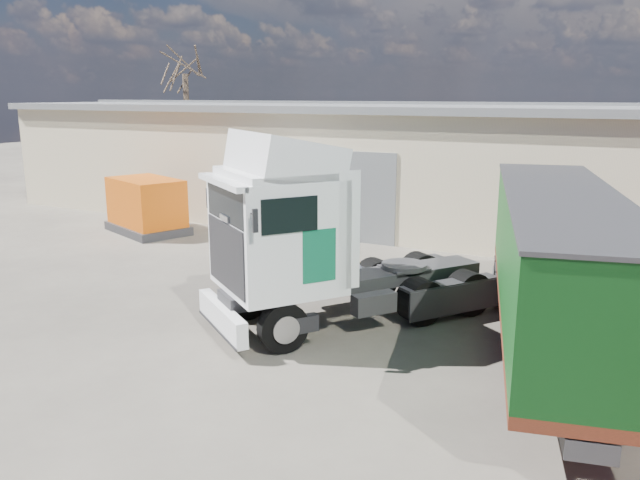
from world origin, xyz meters
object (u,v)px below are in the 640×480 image
at_px(panel_van, 281,214).
at_px(box_trailer, 557,257).
at_px(tractor_unit, 312,246).
at_px(bare_tree, 184,59).
at_px(orange_skip, 147,209).

bearing_deg(panel_van, box_trailer, -40.53).
height_order(tractor_unit, panel_van, tractor_unit).
bearing_deg(tractor_unit, bare_tree, 171.22).
xyz_separation_m(tractor_unit, box_trailer, (5.61, 0.97, 0.18)).
bearing_deg(bare_tree, orange_skip, -58.22).
distance_m(bare_tree, orange_skip, 16.19).
bearing_deg(tractor_unit, orange_skip, -173.72).
bearing_deg(panel_van, bare_tree, 130.86).
relative_size(bare_tree, orange_skip, 2.25).
xyz_separation_m(bare_tree, orange_skip, (7.71, -12.45, -6.92)).
distance_m(tractor_unit, panel_van, 9.40).
xyz_separation_m(tractor_unit, panel_van, (-5.43, 7.61, -0.96)).
bearing_deg(orange_skip, box_trailer, 3.45).
bearing_deg(box_trailer, tractor_unit, 177.00).
relative_size(tractor_unit, box_trailer, 0.66).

